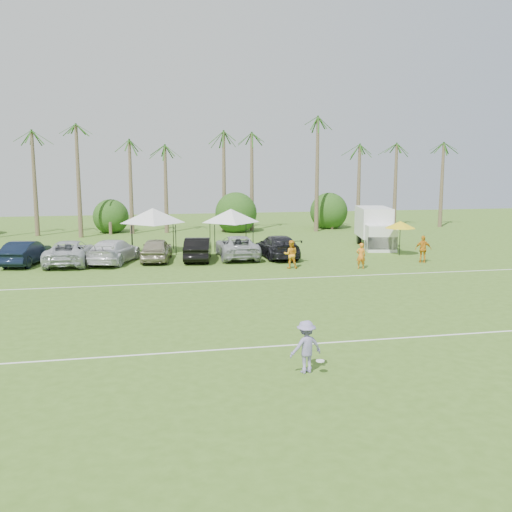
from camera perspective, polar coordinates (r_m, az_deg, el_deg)
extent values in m
plane|color=#40661E|center=(18.72, -0.86, -11.14)|extent=(120.00, 120.00, 0.00)
cube|color=white|center=(20.58, -1.91, -9.24)|extent=(80.00, 0.10, 0.01)
cube|color=white|center=(32.09, -5.52, -2.60)|extent=(80.00, 0.10, 0.01)
cone|color=brown|center=(55.97, -20.71, 6.98)|extent=(0.44, 0.44, 10.00)
cone|color=brown|center=(55.48, -16.63, 7.68)|extent=(0.44, 0.44, 11.00)
cone|color=brown|center=(55.32, -12.40, 6.29)|extent=(0.44, 0.44, 8.00)
cone|color=brown|center=(55.40, -8.25, 6.93)|extent=(0.44, 0.44, 9.00)
cone|color=brown|center=(55.76, -4.12, 7.53)|extent=(0.44, 0.44, 10.00)
cone|color=brown|center=(56.41, -0.06, 8.07)|extent=(0.44, 0.44, 11.00)
cone|color=brown|center=(57.66, 4.85, 6.57)|extent=(0.44, 0.44, 8.00)
cone|color=brown|center=(59.24, 9.54, 7.03)|extent=(0.44, 0.44, 9.00)
cone|color=brown|center=(61.20, 13.96, 7.42)|extent=(0.44, 0.44, 10.00)
cone|color=brown|center=(63.01, 17.29, 7.77)|extent=(0.44, 0.44, 11.00)
cylinder|color=brown|center=(56.63, -14.31, 2.93)|extent=(0.30, 0.30, 1.40)
sphere|color=#1C4413|center=(56.52, -14.35, 4.04)|extent=(4.00, 4.00, 4.00)
cylinder|color=brown|center=(57.31, -2.22, 3.27)|extent=(0.30, 0.30, 1.40)
sphere|color=#1C4413|center=(57.21, -2.23, 4.37)|extent=(4.00, 4.00, 4.00)
cylinder|color=brown|center=(59.75, 7.30, 3.44)|extent=(0.30, 0.30, 1.40)
sphere|color=#1C4413|center=(59.65, 7.32, 4.50)|extent=(4.00, 4.00, 4.00)
imported|color=orange|center=(36.55, 10.45, 0.02)|extent=(0.65, 0.47, 1.64)
imported|color=orange|center=(36.12, 3.51, 0.17)|extent=(1.00, 0.85, 1.79)
imported|color=orange|center=(39.78, 16.38, 0.67)|extent=(1.16, 0.75, 1.83)
cube|color=white|center=(47.15, 11.67, 3.36)|extent=(3.22, 4.74, 2.36)
cube|color=white|center=(44.31, 12.37, 1.75)|extent=(2.48, 2.12, 1.98)
cube|color=black|center=(43.66, 12.55, 1.26)|extent=(2.18, 0.73, 0.94)
cube|color=#E5590C|center=(47.44, 13.07, 2.83)|extent=(0.34, 1.48, 0.85)
cylinder|color=black|center=(44.39, 11.11, 1.06)|extent=(0.46, 0.89, 0.85)
cylinder|color=black|center=(44.77, 13.48, 1.05)|extent=(0.46, 0.89, 0.85)
cylinder|color=black|center=(48.26, 10.26, 1.72)|extent=(0.46, 0.89, 0.85)
cylinder|color=black|center=(48.61, 12.45, 1.70)|extent=(0.46, 0.89, 0.85)
cylinder|color=black|center=(41.72, -12.31, 1.47)|extent=(0.06, 0.06, 2.22)
cylinder|color=black|center=(41.80, -8.02, 1.61)|extent=(0.06, 0.06, 2.22)
cylinder|color=black|center=(44.83, -12.27, 1.99)|extent=(0.06, 0.06, 2.22)
cylinder|color=black|center=(44.89, -8.27, 2.11)|extent=(0.06, 0.06, 2.22)
pyramid|color=silver|center=(43.06, -10.30, 4.73)|extent=(4.79, 4.79, 1.11)
cylinder|color=black|center=(42.82, -4.14, 1.76)|extent=(0.06, 0.06, 2.09)
cylinder|color=black|center=(43.29, -0.29, 1.86)|extent=(0.06, 0.06, 2.09)
cylinder|color=black|center=(45.71, -4.62, 2.21)|extent=(0.06, 0.06, 2.09)
cylinder|color=black|center=(46.15, -1.00, 2.31)|extent=(0.06, 0.06, 2.09)
pyramid|color=silver|center=(44.26, -2.53, 4.73)|extent=(4.51, 4.51, 1.04)
cylinder|color=black|center=(42.47, 14.18, 1.55)|extent=(0.05, 0.05, 2.24)
cone|color=yellow|center=(42.35, 14.24, 3.06)|extent=(2.24, 2.24, 0.51)
imported|color=#867DB2|center=(18.16, 5.02, -9.03)|extent=(1.20, 0.85, 1.68)
cylinder|color=white|center=(18.18, 6.44, -10.39)|extent=(0.27, 0.27, 0.03)
imported|color=black|center=(40.30, -22.02, 0.31)|extent=(2.73, 5.09, 1.59)
imported|color=#B6BBBF|center=(39.50, -18.11, 0.35)|extent=(3.08, 5.92, 1.59)
imported|color=silver|center=(39.23, -14.03, 0.48)|extent=(3.88, 5.91, 1.59)
imported|color=gray|center=(39.43, -9.94, 0.65)|extent=(2.51, 4.89, 1.59)
imported|color=black|center=(39.33, -5.83, 0.72)|extent=(2.44, 5.04, 1.59)
imported|color=#A8AAAD|center=(40.13, -1.90, 0.93)|extent=(2.81, 5.81, 1.59)
imported|color=black|center=(40.29, 2.15, 0.96)|extent=(2.44, 5.57, 1.59)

